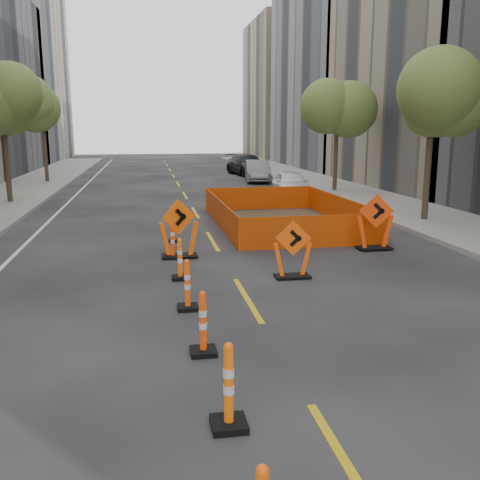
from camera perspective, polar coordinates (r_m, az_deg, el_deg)
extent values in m
plane|color=black|center=(7.78, 6.43, -15.37)|extent=(140.00, 140.00, 0.00)
cube|color=gray|center=(21.91, 20.40, 1.99)|extent=(4.00, 90.00, 0.15)
cube|color=gray|center=(36.04, 22.95, 16.46)|extent=(12.00, 16.00, 14.00)
cube|color=gray|center=(50.95, 12.76, 18.86)|extent=(12.00, 18.00, 20.00)
cube|color=tan|center=(68.08, 6.54, 15.54)|extent=(12.00, 14.00, 16.00)
cylinder|color=#382B1E|center=(27.45, -23.54, 6.76)|extent=(0.24, 0.24, 3.15)
sphere|color=#455D28|center=(27.40, -24.06, 12.96)|extent=(2.80, 2.80, 2.80)
cylinder|color=#382B1E|center=(37.23, -20.01, 8.12)|extent=(0.24, 0.24, 3.15)
sphere|color=#455D28|center=(37.19, -20.34, 12.69)|extent=(2.80, 2.80, 2.80)
cylinder|color=#382B1E|center=(21.43, 19.30, 5.91)|extent=(0.24, 0.24, 3.15)
sphere|color=#455D28|center=(21.36, 19.85, 13.86)|extent=(2.80, 2.80, 2.80)
cylinder|color=#382B1E|center=(30.52, 10.13, 7.97)|extent=(0.24, 0.24, 3.15)
sphere|color=#455D28|center=(30.48, 10.34, 13.56)|extent=(2.80, 2.80, 2.80)
imported|color=white|center=(28.24, 5.44, 5.99)|extent=(1.99, 4.17, 1.38)
imported|color=gray|center=(36.16, 1.88, 7.36)|extent=(2.12, 4.53, 1.44)
imported|color=black|center=(41.53, 0.81, 8.02)|extent=(3.03, 5.60, 1.54)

